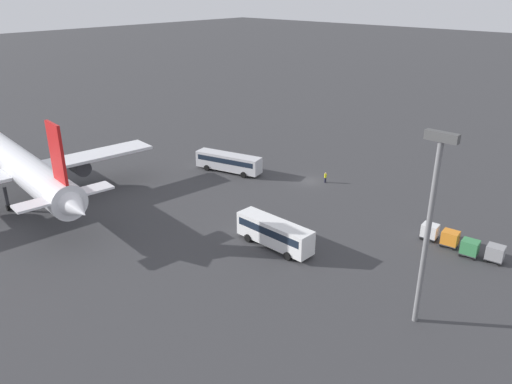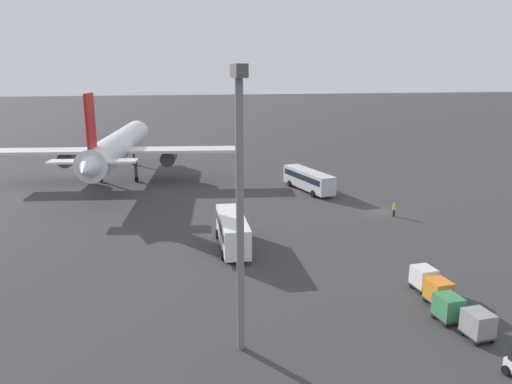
# 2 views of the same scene
# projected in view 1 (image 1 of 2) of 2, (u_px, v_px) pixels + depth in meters

# --- Properties ---
(ground_plane) EXTENTS (600.00, 600.00, 0.00)m
(ground_plane) POSITION_uv_depth(u_px,v_px,m) (310.00, 181.00, 81.13)
(ground_plane) COLOR #38383A
(airplane) EXTENTS (45.26, 39.05, 15.21)m
(airplane) POSITION_uv_depth(u_px,v_px,m) (20.00, 166.00, 71.21)
(airplane) COLOR silver
(airplane) RESTS_ON ground
(shuttle_bus_near) EXTENTS (11.95, 5.26, 3.13)m
(shuttle_bus_near) POSITION_uv_depth(u_px,v_px,m) (229.00, 161.00, 84.52)
(shuttle_bus_near) COLOR silver
(shuttle_bus_near) RESTS_ON ground
(shuttle_bus_far) EXTENTS (10.48, 3.20, 3.39)m
(shuttle_bus_far) POSITION_uv_depth(u_px,v_px,m) (275.00, 232.00, 60.24)
(shuttle_bus_far) COLOR white
(shuttle_bus_far) RESTS_ON ground
(worker_person) EXTENTS (0.38, 0.38, 1.74)m
(worker_person) POSITION_uv_depth(u_px,v_px,m) (325.00, 177.00, 80.28)
(worker_person) COLOR #1E1E2D
(worker_person) RESTS_ON ground
(cargo_cart_grey) EXTENTS (2.15, 1.87, 2.06)m
(cargo_cart_grey) POSITION_uv_depth(u_px,v_px,m) (495.00, 253.00, 57.21)
(cargo_cart_grey) COLOR #38383D
(cargo_cart_grey) RESTS_ON ground
(cargo_cart_green) EXTENTS (2.15, 1.87, 2.06)m
(cargo_cart_green) POSITION_uv_depth(u_px,v_px,m) (470.00, 247.00, 58.39)
(cargo_cart_green) COLOR #38383D
(cargo_cart_green) RESTS_ON ground
(cargo_cart_orange) EXTENTS (2.15, 1.87, 2.06)m
(cargo_cart_orange) POSITION_uv_depth(u_px,v_px,m) (450.00, 238.00, 60.54)
(cargo_cart_orange) COLOR #38383D
(cargo_cart_orange) RESTS_ON ground
(cargo_cart_white) EXTENTS (2.15, 1.87, 2.06)m
(cargo_cart_white) POSITION_uv_depth(u_px,v_px,m) (430.00, 231.00, 62.30)
(cargo_cart_white) COLOR #38383D
(cargo_cart_white) RESTS_ON ground
(light_pole) EXTENTS (2.80, 0.70, 18.61)m
(light_pole) POSITION_uv_depth(u_px,v_px,m) (431.00, 213.00, 43.28)
(light_pole) COLOR slate
(light_pole) RESTS_ON ground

